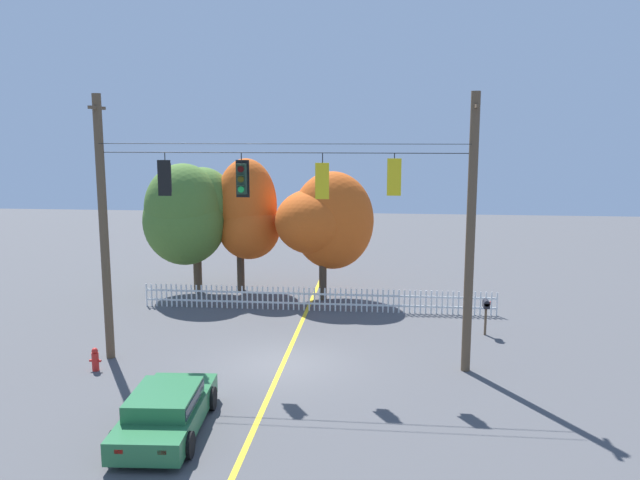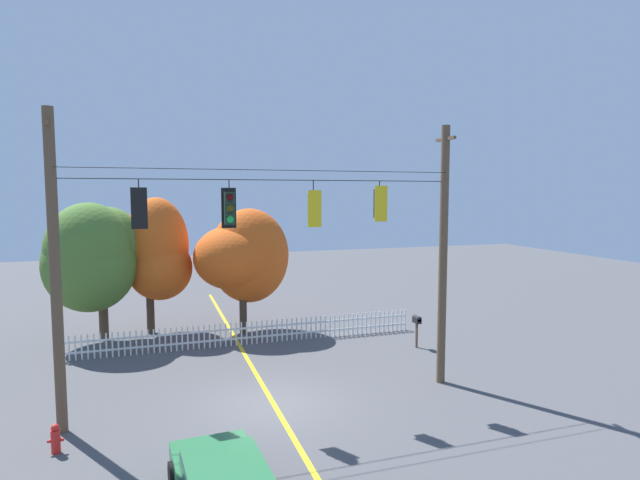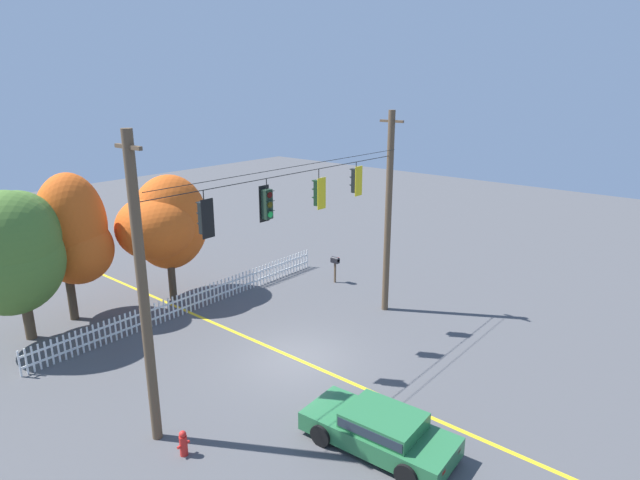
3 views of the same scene
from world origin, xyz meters
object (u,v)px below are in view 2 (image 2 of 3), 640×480
object	(u,v)px
traffic_signal_westbound_side	(313,208)
roadside_mailbox	(417,322)
fire_hydrant	(56,439)
traffic_signal_southbound_primary	(139,208)
traffic_signal_northbound_secondary	(229,208)
traffic_signal_eastbound_side	(379,204)
autumn_maple_near_fence	(94,256)
autumn_maple_mid	(158,255)
autumn_oak_far_east	(242,257)

from	to	relation	value
traffic_signal_westbound_side	roadside_mailbox	world-z (taller)	traffic_signal_westbound_side
fire_hydrant	roadside_mailbox	size ratio (longest dim) A/B	0.56
traffic_signal_southbound_primary	traffic_signal_northbound_secondary	xyz separation A→B (m)	(2.48, 0.02, -0.02)
traffic_signal_westbound_side	fire_hydrant	world-z (taller)	traffic_signal_westbound_side
traffic_signal_eastbound_side	roadside_mailbox	distance (m)	7.27
traffic_signal_eastbound_side	fire_hydrant	world-z (taller)	traffic_signal_eastbound_side
traffic_signal_southbound_primary	autumn_maple_near_fence	size ratio (longest dim) A/B	0.22
traffic_signal_northbound_secondary	traffic_signal_westbound_side	size ratio (longest dim) A/B	1.00
traffic_signal_northbound_secondary	traffic_signal_westbound_side	bearing A→B (deg)	-0.41
traffic_signal_northbound_secondary	fire_hydrant	xyz separation A→B (m)	(-4.61, -1.23, -5.70)
autumn_maple_mid	autumn_maple_near_fence	bearing A→B (deg)	-166.05
autumn_maple_mid	fire_hydrant	size ratio (longest dim) A/B	8.34
autumn_maple_near_fence	fire_hydrant	xyz separation A→B (m)	(-0.03, -10.16, -3.44)
traffic_signal_southbound_primary	traffic_signal_eastbound_side	world-z (taller)	same
autumn_maple_mid	roadside_mailbox	xyz separation A→B (m)	(10.26, -5.80, -2.54)
autumn_maple_near_fence	fire_hydrant	world-z (taller)	autumn_maple_near_fence
traffic_signal_northbound_secondary	traffic_signal_eastbound_side	xyz separation A→B (m)	(4.79, -0.02, 0.10)
traffic_signal_northbound_secondary	autumn_maple_mid	size ratio (longest dim) A/B	0.22
traffic_signal_northbound_secondary	autumn_maple_near_fence	size ratio (longest dim) A/B	0.23
autumn_maple_near_fence	autumn_maple_mid	world-z (taller)	autumn_maple_mid
traffic_signal_westbound_side	fire_hydrant	size ratio (longest dim) A/B	1.88
traffic_signal_eastbound_side	autumn_maple_near_fence	distance (m)	13.17
fire_hydrant	autumn_oak_far_east	bearing A→B (deg)	57.01
autumn_maple_mid	autumn_oak_far_east	bearing A→B (deg)	-13.81
traffic_signal_northbound_secondary	autumn_oak_far_east	xyz separation A→B (m)	(1.82, 8.67, -2.52)
traffic_signal_westbound_side	traffic_signal_eastbound_side	world-z (taller)	same
fire_hydrant	roadside_mailbox	distance (m)	13.91
traffic_signal_westbound_side	traffic_signal_eastbound_side	distance (m)	2.22
traffic_signal_westbound_side	fire_hydrant	xyz separation A→B (m)	(-7.17, -1.21, -5.67)
autumn_maple_mid	fire_hydrant	xyz separation A→B (m)	(-2.69, -10.82, -3.27)
traffic_signal_southbound_primary	fire_hydrant	distance (m)	6.23
autumn_maple_mid	autumn_oak_far_east	distance (m)	3.85
fire_hydrant	traffic_signal_westbound_side	bearing A→B (deg)	9.58
traffic_signal_southbound_primary	traffic_signal_westbound_side	distance (m)	5.04
fire_hydrant	traffic_signal_northbound_secondary	bearing A→B (deg)	14.94
traffic_signal_northbound_secondary	traffic_signal_eastbound_side	size ratio (longest dim) A/B	1.10
traffic_signal_northbound_secondary	traffic_signal_eastbound_side	world-z (taller)	same
traffic_signal_eastbound_side	traffic_signal_westbound_side	bearing A→B (deg)	180.00
roadside_mailbox	autumn_maple_mid	bearing A→B (deg)	150.54
autumn_maple_near_fence	autumn_maple_mid	bearing A→B (deg)	13.95
fire_hydrant	autumn_maple_near_fence	bearing A→B (deg)	89.81
traffic_signal_westbound_side	autumn_maple_mid	world-z (taller)	traffic_signal_westbound_side
traffic_signal_eastbound_side	fire_hydrant	xyz separation A→B (m)	(-9.39, -1.21, -5.80)
autumn_maple_near_fence	autumn_maple_mid	distance (m)	2.74
autumn_oak_far_east	fire_hydrant	xyz separation A→B (m)	(-6.43, -9.90, -3.19)
traffic_signal_southbound_primary	autumn_oak_far_east	world-z (taller)	traffic_signal_southbound_primary
autumn_maple_mid	autumn_oak_far_east	world-z (taller)	autumn_maple_mid
autumn_maple_near_fence	fire_hydrant	size ratio (longest dim) A/B	8.07
traffic_signal_westbound_side	autumn_oak_far_east	size ratio (longest dim) A/B	0.25
traffic_signal_southbound_primary	autumn_oak_far_east	distance (m)	10.02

